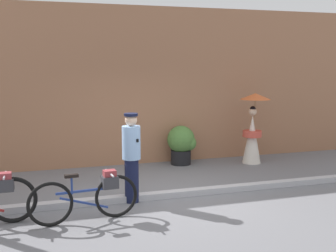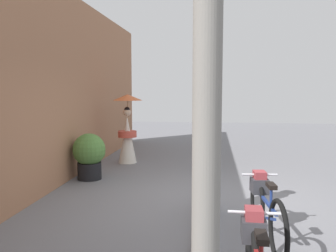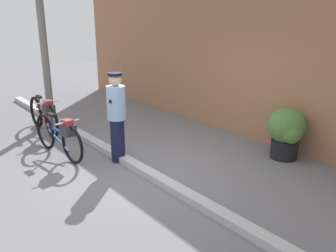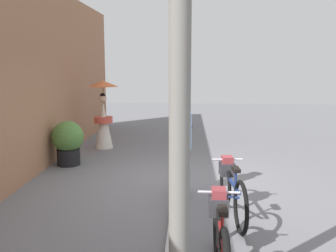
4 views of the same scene
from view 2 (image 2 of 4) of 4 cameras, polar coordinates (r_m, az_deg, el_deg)
name	(u,v)px [view 2 (image 2 of 4)]	position (r m, az deg, el deg)	size (l,w,h in m)	color
ground_plane	(205,201)	(6.35, 5.96, -11.93)	(30.00, 30.00, 0.00)	slate
building_wall	(32,87)	(6.86, -21.00, 5.94)	(14.00, 0.40, 3.99)	#9E6B4C
sidewalk_curb	(205,198)	(6.33, 5.97, -11.41)	(14.00, 0.20, 0.12)	#B2B2B7
bicycle_near_officer	(265,207)	(4.84, 15.32, -12.44)	(1.81, 0.48, 0.82)	black
person_officer	(207,158)	(5.53, 6.35, -5.09)	(0.34, 0.36, 1.67)	#141938
person_with_parasol	(127,129)	(9.43, -6.54, -0.46)	(0.78, 0.78, 1.82)	silver
potted_plant_by_door	(90,154)	(7.89, -12.41, -4.41)	(0.72, 0.70, 1.00)	black
utility_pole	(208,11)	(2.22, 6.46, 17.82)	(0.18, 0.18, 4.80)	slate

